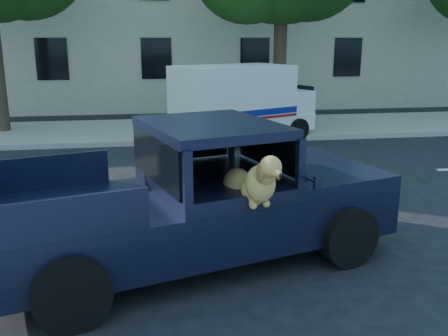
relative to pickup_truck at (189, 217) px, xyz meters
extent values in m
plane|color=black|center=(-1.03, 0.58, -0.65)|extent=(120.00, 120.00, 0.00)
cube|color=gray|center=(-1.03, 9.78, -0.57)|extent=(60.00, 4.00, 0.15)
cylinder|color=#332619|center=(3.97, 10.18, 1.55)|extent=(0.44, 0.44, 4.40)
cube|color=beige|center=(1.97, 17.08, 3.85)|extent=(26.00, 6.00, 9.00)
cube|color=black|center=(0.08, 0.05, 0.00)|extent=(5.73, 3.48, 0.68)
cube|color=black|center=(1.91, 0.58, 0.42)|extent=(2.06, 2.41, 0.17)
cube|color=black|center=(0.32, 0.12, 1.21)|extent=(2.09, 2.35, 0.12)
cube|color=black|center=(1.13, 0.35, 0.85)|extent=(0.75, 1.78, 0.58)
cube|color=black|center=(0.65, -0.27, 0.20)|extent=(0.70, 0.70, 0.39)
cube|color=black|center=(1.48, -0.89, 0.67)|extent=(0.11, 0.08, 0.17)
cube|color=silver|center=(2.33, 8.06, -0.11)|extent=(4.48, 3.37, 0.49)
cube|color=silver|center=(1.97, 7.90, 0.86)|extent=(3.77, 3.05, 1.46)
cube|color=silver|center=(3.78, 8.73, 0.47)|extent=(1.54, 2.00, 0.68)
cube|color=navy|center=(2.36, 7.06, 0.32)|extent=(3.01, 1.39, 0.17)
cube|color=#9E0F0F|center=(2.36, 7.06, 0.17)|extent=(3.01, 1.39, 0.07)
camera|label=1|loc=(-0.52, -6.36, 2.36)|focal=40.00mm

